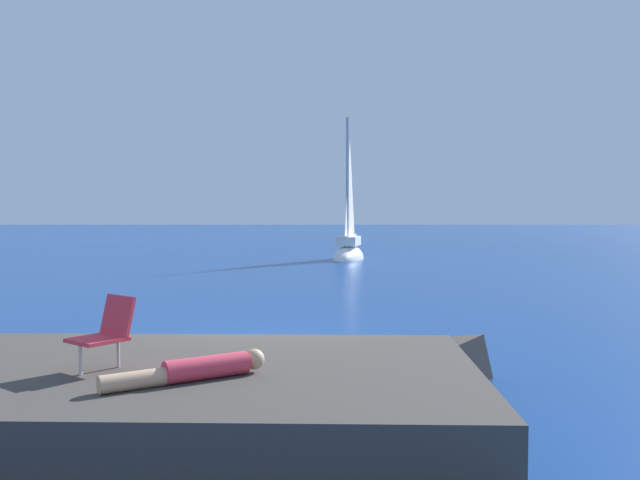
% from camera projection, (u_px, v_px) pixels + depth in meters
% --- Properties ---
extents(ground_plane, '(160.00, 160.00, 0.00)m').
position_uv_depth(ground_plane, '(253.00, 349.00, 11.29)').
color(ground_plane, navy).
extents(shore_ledge, '(6.81, 4.09, 0.56)m').
position_uv_depth(shore_ledge, '(172.00, 392.00, 7.59)').
color(shore_ledge, '#423D38').
rests_on(shore_ledge, ground).
extents(boulder_seaward, '(1.39, 1.35, 0.84)m').
position_uv_depth(boulder_seaward, '(17.00, 369.00, 9.86)').
color(boulder_seaward, '#3D3F31').
rests_on(boulder_seaward, ground).
extents(boulder_inland, '(2.03, 1.94, 1.21)m').
position_uv_depth(boulder_inland, '(418.00, 377.00, 9.43)').
color(boulder_inland, '#3F3A35').
rests_on(boulder_inland, ground).
extents(sailboat_near, '(2.00, 3.81, 6.91)m').
position_uv_depth(sailboat_near, '(345.00, 251.00, 30.62)').
color(sailboat_near, white).
rests_on(sailboat_near, ground).
extents(person_sunbather, '(1.55, 1.08, 0.25)m').
position_uv_depth(person_sunbather, '(191.00, 370.00, 6.96)').
color(person_sunbather, '#DB384C').
rests_on(person_sunbather, shore_ledge).
extents(beach_chair, '(0.75, 0.76, 0.80)m').
position_uv_depth(beach_chair, '(103.00, 330.00, 7.41)').
color(beach_chair, '#E03342').
rests_on(beach_chair, shore_ledge).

